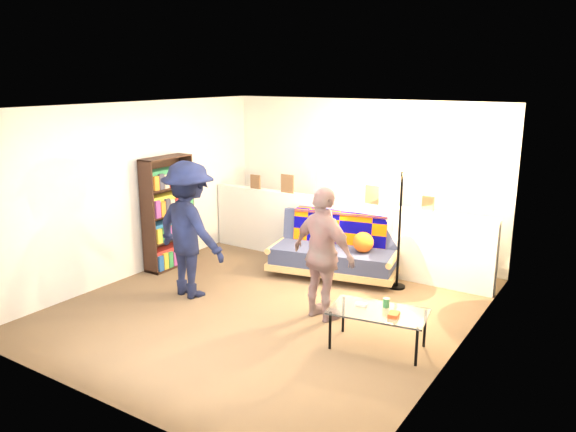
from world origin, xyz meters
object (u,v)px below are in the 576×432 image
object	(u,v)px
coffee_table	(379,313)
floor_lamp	(402,202)
person_left	(189,230)
futon_sofa	(336,251)
bookshelf	(168,216)
person_right	(324,255)

from	to	relation	value
coffee_table	floor_lamp	bearing A→B (deg)	105.24
floor_lamp	person_left	bearing A→B (deg)	-141.82
coffee_table	person_left	bearing A→B (deg)	178.81
futon_sofa	floor_lamp	size ratio (longest dim) A/B	1.17
bookshelf	person_left	distance (m)	1.22
futon_sofa	coffee_table	world-z (taller)	futon_sofa
futon_sofa	coffee_table	size ratio (longest dim) A/B	1.80
person_right	futon_sofa	bearing A→B (deg)	-52.12
coffee_table	person_right	size ratio (longest dim) A/B	0.68
futon_sofa	bookshelf	world-z (taller)	bookshelf
floor_lamp	person_left	size ratio (longest dim) A/B	0.95
person_right	coffee_table	bearing A→B (deg)	174.15
coffee_table	bookshelf	bearing A→B (deg)	168.79
bookshelf	futon_sofa	bearing A→B (deg)	23.80
futon_sofa	person_left	world-z (taller)	person_left
bookshelf	floor_lamp	world-z (taller)	floor_lamp
coffee_table	person_right	world-z (taller)	person_right
floor_lamp	person_left	distance (m)	2.73
floor_lamp	person_right	world-z (taller)	floor_lamp
person_right	floor_lamp	bearing A→B (deg)	-88.93
coffee_table	futon_sofa	bearing A→B (deg)	129.33
floor_lamp	person_right	size ratio (longest dim) A/B	1.06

